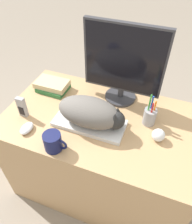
{
  "coord_description": "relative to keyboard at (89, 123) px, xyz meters",
  "views": [
    {
      "loc": [
        0.3,
        -0.5,
        1.63
      ],
      "look_at": [
        -0.02,
        0.33,
        0.78
      ],
      "focal_mm": 35.0,
      "sensor_mm": 36.0,
      "label": 1
    }
  ],
  "objects": [
    {
      "name": "monitor",
      "position": [
        0.1,
        0.29,
        0.25
      ],
      "size": [
        0.47,
        0.2,
        0.49
      ],
      "color": "#333338",
      "rests_on": "desk"
    },
    {
      "name": "desk",
      "position": [
        0.04,
        0.07,
        -0.37
      ],
      "size": [
        1.14,
        0.68,
        0.72
      ],
      "color": "tan",
      "rests_on": "ground_plane"
    },
    {
      "name": "book_stack",
      "position": [
        -0.35,
        0.21,
        0.02
      ],
      "size": [
        0.21,
        0.15,
        0.06
      ],
      "color": "#2D6B38",
      "rests_on": "desk"
    },
    {
      "name": "coffee_mug",
      "position": [
        -0.11,
        -0.22,
        0.04
      ],
      "size": [
        0.13,
        0.09,
        0.1
      ],
      "color": "#141947",
      "rests_on": "desk"
    },
    {
      "name": "cat",
      "position": [
        0.01,
        -0.0,
        0.09
      ],
      "size": [
        0.38,
        0.19,
        0.15
      ],
      "color": "#66605B",
      "rests_on": "keyboard"
    },
    {
      "name": "baseball",
      "position": [
        0.38,
        0.03,
        0.02
      ],
      "size": [
        0.07,
        0.07,
        0.07
      ],
      "color": "silver",
      "rests_on": "desk"
    },
    {
      "name": "ground_plane",
      "position": [
        0.04,
        -0.28,
        -0.73
      ],
      "size": [
        12.0,
        12.0,
        0.0
      ],
      "primitive_type": "plane",
      "color": "gray"
    },
    {
      "name": "phone",
      "position": [
        -0.39,
        -0.07,
        0.05
      ],
      "size": [
        0.05,
        0.03,
        0.13
      ],
      "color": "#99999E",
      "rests_on": "desk"
    },
    {
      "name": "pen_cup",
      "position": [
        0.31,
        0.13,
        0.04
      ],
      "size": [
        0.07,
        0.07,
        0.21
      ],
      "color": "#939399",
      "rests_on": "desk"
    },
    {
      "name": "keyboard",
      "position": [
        0.0,
        0.0,
        0.0
      ],
      "size": [
        0.41,
        0.18,
        0.02
      ],
      "color": "silver",
      "rests_on": "desk"
    },
    {
      "name": "computer_mouse",
      "position": [
        -0.31,
        -0.16,
        0.0
      ],
      "size": [
        0.06,
        0.1,
        0.03
      ],
      "color": "silver",
      "rests_on": "desk"
    }
  ]
}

